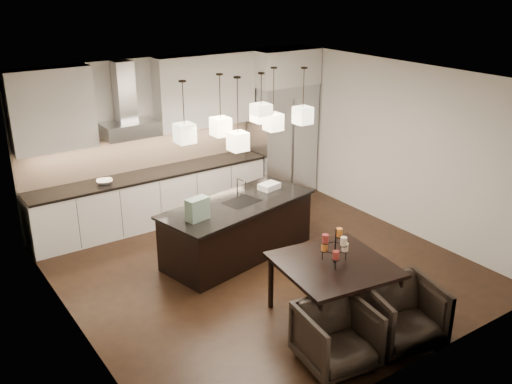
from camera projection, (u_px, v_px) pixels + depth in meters
floor at (264, 269)px, 8.46m from camera, size 5.50×5.50×0.02m
ceiling at (265, 78)px, 7.44m from camera, size 5.50×5.50×0.02m
wall_back at (174, 136)px, 10.08m from camera, size 5.50×0.02×2.80m
wall_front at (419, 255)px, 5.83m from camera, size 5.50×0.02×2.80m
wall_left at (67, 226)px, 6.50m from camera, size 0.02×5.50×2.80m
wall_right at (400, 147)px, 9.41m from camera, size 0.02×5.50×2.80m
refrigerator at (282, 140)px, 11.01m from camera, size 1.20×0.72×2.15m
fridge_panel at (283, 67)px, 10.50m from camera, size 1.26×0.72×0.65m
lower_cabinets at (153, 199)px, 9.84m from camera, size 4.21×0.62×0.88m
countertop at (152, 174)px, 9.67m from camera, size 4.21×0.66×0.04m
backsplash at (143, 151)px, 9.78m from camera, size 4.21×0.02×0.63m
upper_cab_left at (51, 110)px, 8.54m from camera, size 1.25×0.35×1.25m
upper_cab_right at (205, 90)px, 9.94m from camera, size 1.85×0.35×1.25m
hood_canopy at (130, 129)px, 9.26m from camera, size 0.90×0.52×0.24m
hood_chimney at (124, 91)px, 9.12m from camera, size 0.30×0.28×0.96m
fruit_bowl at (105, 182)px, 9.17m from camera, size 0.32×0.32×0.06m
island_body at (238, 230)px, 8.72m from camera, size 2.50×1.40×0.83m
island_top at (237, 204)px, 8.57m from camera, size 2.59×1.49×0.04m
faucet at (237, 188)px, 8.62m from camera, size 0.14×0.24×0.36m
tote_bag at (197, 209)px, 7.92m from camera, size 0.35×0.23×0.32m
food_container at (269, 186)px, 9.09m from camera, size 0.36×0.29×0.09m
dining_table at (333, 291)px, 7.11m from camera, size 1.47×1.47×0.78m
candelabra at (335, 246)px, 6.88m from camera, size 0.42×0.42×0.46m
candle_a at (345, 247)px, 6.96m from camera, size 0.09×0.09×0.10m
candle_b at (324, 247)px, 6.97m from camera, size 0.09×0.09×0.10m
candle_c at (336, 255)px, 6.77m from camera, size 0.09×0.09×0.10m
candle_d at (339, 232)px, 6.97m from camera, size 0.09×0.09×0.10m
candle_e at (325, 239)px, 6.80m from camera, size 0.09×0.09×0.10m
candle_f at (344, 241)px, 6.74m from camera, size 0.09×0.09×0.10m
armchair_left at (336, 336)px, 6.27m from camera, size 0.88×0.90×0.72m
armchair_right at (402, 314)px, 6.65m from camera, size 1.00×1.02×0.76m
pendant_a at (185, 133)px, 7.61m from camera, size 0.24×0.24×0.26m
pendant_b at (221, 127)px, 8.12m from camera, size 0.24×0.24×0.26m
pendant_c at (261, 113)px, 8.13m from camera, size 0.24×0.24×0.26m
pendant_d at (273, 122)px, 8.68m from camera, size 0.24×0.24×0.26m
pendant_e at (303, 115)px, 8.63m from camera, size 0.24×0.24×0.26m
pendant_f at (238, 141)px, 7.94m from camera, size 0.24×0.24×0.26m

